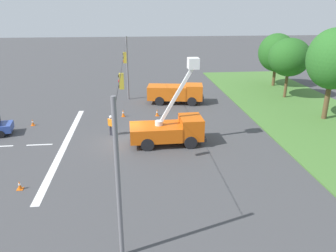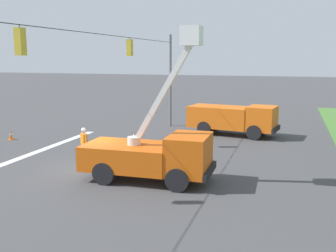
# 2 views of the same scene
# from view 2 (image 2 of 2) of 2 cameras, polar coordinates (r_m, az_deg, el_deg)

# --- Properties ---
(ground_plane) EXTENTS (200.00, 200.00, 0.00)m
(ground_plane) POSITION_cam_2_polar(r_m,az_deg,el_deg) (19.92, -10.77, -6.18)
(ground_plane) COLOR #424244
(signal_gantry) EXTENTS (26.20, 0.33, 7.20)m
(signal_gantry) POSITION_cam_2_polar(r_m,az_deg,el_deg) (19.19, -11.20, 6.10)
(signal_gantry) COLOR slate
(signal_gantry) RESTS_ON ground
(utility_truck_bucket_lift) EXTENTS (2.65, 5.85, 6.75)m
(utility_truck_bucket_lift) POSITION_cam_2_polar(r_m,az_deg,el_deg) (17.51, -2.22, -3.80)
(utility_truck_bucket_lift) COLOR #D6560F
(utility_truck_bucket_lift) RESTS_ON ground
(utility_truck_support_near) EXTENTS (3.22, 6.52, 2.16)m
(utility_truck_support_near) POSITION_cam_2_polar(r_m,az_deg,el_deg) (28.19, 9.39, 1.18)
(utility_truck_support_near) COLOR orange
(utility_truck_support_near) RESTS_ON ground
(road_worker) EXTENTS (0.43, 0.54, 1.77)m
(road_worker) POSITION_cam_2_polar(r_m,az_deg,el_deg) (21.57, -12.09, -2.24)
(road_worker) COLOR #383842
(road_worker) RESTS_ON ground
(traffic_cone_foreground_left) EXTENTS (0.36, 0.36, 0.63)m
(traffic_cone_foreground_left) POSITION_cam_2_polar(r_m,az_deg,el_deg) (28.41, -21.84, -1.25)
(traffic_cone_foreground_left) COLOR orange
(traffic_cone_foreground_left) RESTS_ON ground
(traffic_cone_mid_left) EXTENTS (0.36, 0.36, 0.69)m
(traffic_cone_mid_left) POSITION_cam_2_polar(r_m,az_deg,el_deg) (24.55, 2.26, -2.13)
(traffic_cone_mid_left) COLOR orange
(traffic_cone_mid_left) RESTS_ON ground
(traffic_cone_mid_right) EXTENTS (0.36, 0.36, 0.74)m
(traffic_cone_mid_right) POSITION_cam_2_polar(r_m,az_deg,el_deg) (25.72, -4.92, -1.53)
(traffic_cone_mid_right) COLOR orange
(traffic_cone_mid_right) RESTS_ON ground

